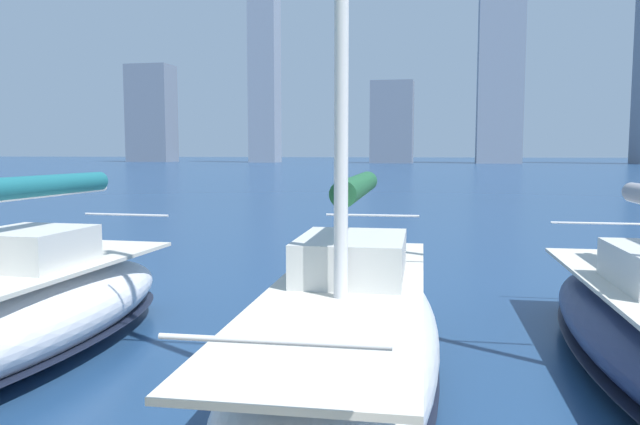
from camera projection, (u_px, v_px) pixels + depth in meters
city_skyline at (506, 82)px, 151.58m from camera, size 174.17×13.77×46.48m
sailboat_forest at (347, 331)px, 7.84m from camera, size 2.69×8.64×9.61m
sailboat_teal at (16, 310)px, 8.89m from camera, size 2.35×7.02×9.38m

